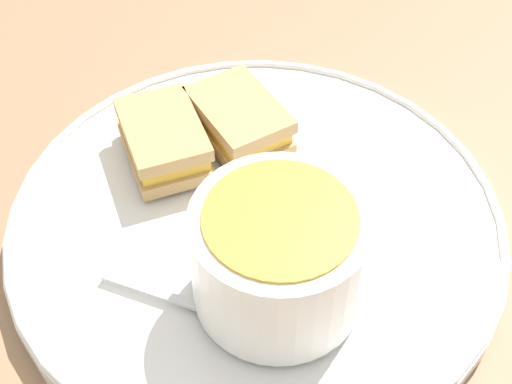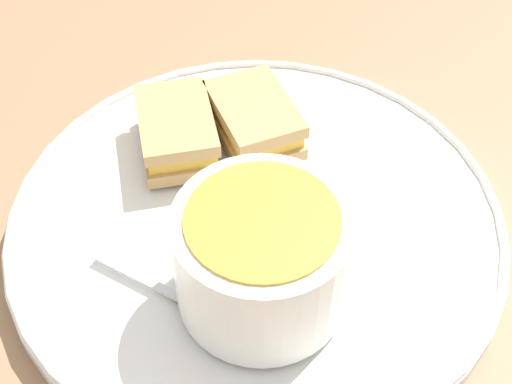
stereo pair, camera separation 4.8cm
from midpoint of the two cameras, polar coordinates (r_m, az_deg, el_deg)
name	(u,v)px [view 2 (the right image)]	position (r m, az deg, el deg)	size (l,w,h in m)	color
ground_plane	(256,232)	(0.52, 2.68, -3.37)	(2.40, 2.40, 0.00)	#8E6B4C
plate	(256,222)	(0.51, 2.73, -2.55)	(0.35, 0.35, 0.02)	white
soup_bowl	(262,258)	(0.43, 3.74, -5.45)	(0.11, 0.11, 0.07)	white
spoon	(199,305)	(0.45, -1.50, -9.25)	(0.06, 0.10, 0.01)	silver
sandwich_half_near	(254,120)	(0.54, 2.42, 5.68)	(0.07, 0.09, 0.03)	tan
sandwich_half_far	(177,131)	(0.53, -3.78, 4.75)	(0.08, 0.09, 0.03)	tan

